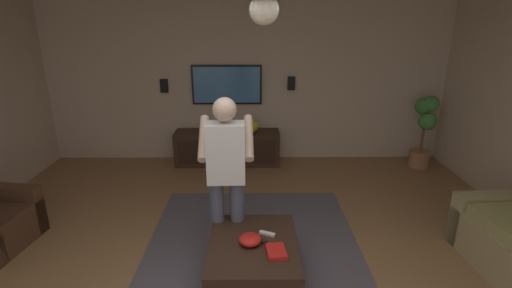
{
  "coord_description": "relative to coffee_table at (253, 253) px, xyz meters",
  "views": [
    {
      "loc": [
        -2.35,
        -0.1,
        2.32
      ],
      "look_at": [
        1.27,
        -0.13,
        1.09
      ],
      "focal_mm": 26.21,
      "sensor_mm": 36.0,
      "label": 1
    }
  ],
  "objects": [
    {
      "name": "book",
      "position": [
        -0.16,
        -0.2,
        0.12
      ],
      "size": [
        0.24,
        0.18,
        0.04
      ],
      "primitive_type": "cube",
      "rotation": [
        0.0,
        0.0,
        3.26
      ],
      "color": "red",
      "rests_on": "coffee_table"
    },
    {
      "name": "remote_white",
      "position": [
        0.13,
        -0.13,
        0.12
      ],
      "size": [
        0.1,
        0.15,
        0.02
      ],
      "primitive_type": "cube",
      "rotation": [
        0.0,
        0.0,
        1.15
      ],
      "color": "white",
      "rests_on": "coffee_table"
    },
    {
      "name": "person_standing",
      "position": [
        0.43,
        0.26,
        0.64
      ],
      "size": [
        0.54,
        0.55,
        1.64
      ],
      "rotation": [
        0.0,
        0.0,
        0.03
      ],
      "color": "#4C5166",
      "rests_on": "ground"
    },
    {
      "name": "media_console",
      "position": [
        2.93,
        0.42,
        -0.02
      ],
      "size": [
        0.45,
        1.7,
        0.55
      ],
      "rotation": [
        0.0,
        0.0,
        3.14
      ],
      "color": "#332116",
      "rests_on": "ground"
    },
    {
      "name": "potted_plant_tall",
      "position": [
        2.76,
        -2.71,
        0.37
      ],
      "size": [
        0.38,
        0.34,
        1.17
      ],
      "color": "#9E6B4C",
      "rests_on": "ground"
    },
    {
      "name": "area_rug",
      "position": [
        0.2,
        -0.0,
        -0.29
      ],
      "size": [
        3.16,
        2.25,
        0.01
      ],
      "primitive_type": "cube",
      "color": "#514C56",
      "rests_on": "ground"
    },
    {
      "name": "remote_black",
      "position": [
        0.02,
        -0.05,
        0.12
      ],
      "size": [
        0.11,
        0.15,
        0.02
      ],
      "primitive_type": "cube",
      "rotation": [
        0.0,
        0.0,
        4.25
      ],
      "color": "black",
      "rests_on": "coffee_table"
    },
    {
      "name": "coffee_table",
      "position": [
        0.0,
        0.0,
        0.0
      ],
      "size": [
        1.0,
        0.8,
        0.4
      ],
      "color": "#332116",
      "rests_on": "ground"
    },
    {
      "name": "wall_back_tv",
      "position": [
        3.26,
        0.1,
        1.08
      ],
      "size": [
        0.1,
        6.71,
        2.76
      ],
      "primitive_type": "cube",
      "color": "#BCA893",
      "rests_on": "ground"
    },
    {
      "name": "vase_round",
      "position": [
        2.88,
        0.02,
        0.36
      ],
      "size": [
        0.22,
        0.22,
        0.22
      ],
      "primitive_type": "sphere",
      "color": "gold",
      "rests_on": "media_console"
    },
    {
      "name": "bowl",
      "position": [
        -0.02,
        0.03,
        0.15
      ],
      "size": [
        0.2,
        0.2,
        0.09
      ],
      "primitive_type": "ellipsoid",
      "color": "red",
      "rests_on": "coffee_table"
    },
    {
      "name": "wall_speaker_right",
      "position": [
        3.18,
        1.44,
        0.96
      ],
      "size": [
        0.06,
        0.12,
        0.22
      ],
      "primitive_type": "cube",
      "color": "black"
    },
    {
      "name": "wall_speaker_left",
      "position": [
        3.18,
        -0.63,
        1.0
      ],
      "size": [
        0.06,
        0.12,
        0.22
      ],
      "primitive_type": "cube",
      "color": "black"
    },
    {
      "name": "tv",
      "position": [
        3.17,
        0.42,
        0.98
      ],
      "size": [
        0.05,
        1.13,
        0.64
      ],
      "rotation": [
        0.0,
        0.0,
        3.14
      ],
      "color": "black"
    }
  ]
}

